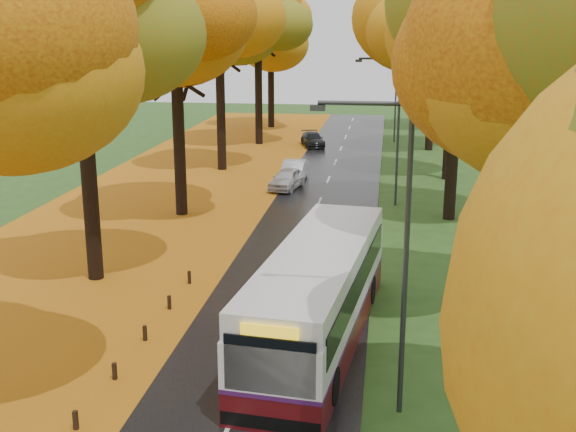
% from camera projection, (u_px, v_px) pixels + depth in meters
% --- Properties ---
extents(road, '(6.50, 90.00, 0.04)m').
position_uv_depth(road, '(310.00, 227.00, 35.46)').
color(road, black).
rests_on(road, ground).
extents(centre_line, '(0.12, 90.00, 0.01)m').
position_uv_depth(centre_line, '(310.00, 226.00, 35.45)').
color(centre_line, silver).
rests_on(centre_line, road).
extents(leaf_verge, '(12.00, 90.00, 0.02)m').
position_uv_depth(leaf_verge, '(134.00, 220.00, 36.66)').
color(leaf_verge, '#9C500E').
rests_on(leaf_verge, ground).
extents(leaf_drift, '(0.90, 90.00, 0.01)m').
position_uv_depth(leaf_drift, '(249.00, 224.00, 35.86)').
color(leaf_drift, '#B87312').
rests_on(leaf_drift, road).
extents(trees_left, '(9.20, 74.00, 13.88)m').
position_uv_depth(trees_left, '(172.00, 26.00, 35.92)').
color(trees_left, black).
rests_on(trees_left, ground).
extents(trees_right, '(9.30, 74.20, 13.96)m').
position_uv_depth(trees_right, '(468.00, 23.00, 33.83)').
color(trees_right, black).
rests_on(trees_right, ground).
extents(streetlamp_near, '(2.45, 0.18, 8.00)m').
position_uv_depth(streetlamp_near, '(396.00, 236.00, 17.45)').
color(streetlamp_near, '#333538').
rests_on(streetlamp_near, ground).
extents(streetlamp_mid, '(2.45, 0.18, 8.00)m').
position_uv_depth(streetlamp_mid, '(394.00, 120.00, 38.50)').
color(streetlamp_mid, '#333538').
rests_on(streetlamp_mid, ground).
extents(streetlamp_far, '(2.45, 0.18, 8.00)m').
position_uv_depth(streetlamp_far, '(393.00, 85.00, 59.55)').
color(streetlamp_far, '#333538').
rests_on(streetlamp_far, ground).
extents(bus, '(3.82, 11.57, 2.99)m').
position_uv_depth(bus, '(318.00, 293.00, 22.39)').
color(bus, '#460B0D').
rests_on(bus, road).
extents(car_white, '(2.14, 3.85, 1.24)m').
position_uv_depth(car_white, '(287.00, 179.00, 43.29)').
color(car_white, silver).
rests_on(car_white, road).
extents(car_silver, '(1.51, 3.98, 1.30)m').
position_uv_depth(car_silver, '(294.00, 171.00, 45.36)').
color(car_silver, '#A2A4AA').
rests_on(car_silver, road).
extents(car_dark, '(2.53, 4.10, 1.11)m').
position_uv_depth(car_dark, '(313.00, 139.00, 58.34)').
color(car_dark, black).
rests_on(car_dark, road).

